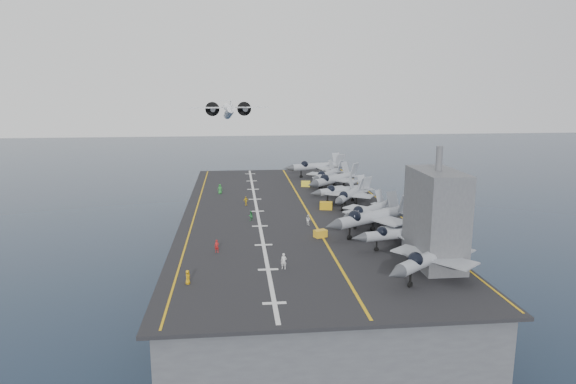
{
  "coord_description": "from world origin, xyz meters",
  "views": [
    {
      "loc": [
        -9.75,
        -89.73,
        32.64
      ],
      "look_at": [
        0.0,
        4.0,
        13.0
      ],
      "focal_mm": 32.0,
      "sensor_mm": 36.0,
      "label": 1
    }
  ],
  "objects": [
    {
      "name": "tow_cart_b",
      "position": [
        6.62,
        0.31,
        11.08
      ],
      "size": [
        2.52,
        1.92,
        1.35
      ],
      "primitive_type": null,
      "color": "gold",
      "rests_on": "flight_deck"
    },
    {
      "name": "fighter_jet_2",
      "position": [
        10.65,
        -16.3,
        13.25
      ],
      "size": [
        19.7,
        17.81,
        5.7
      ],
      "primitive_type": null,
      "color": "#A2A9B1",
      "rests_on": "flight_deck"
    },
    {
      "name": "fighter_jet_3",
      "position": [
        11.67,
        -10.57,
        12.8
      ],
      "size": [
        16.41,
        16.19,
        4.8
      ],
      "primitive_type": null,
      "color": "#959BA4",
      "rests_on": "flight_deck"
    },
    {
      "name": "flight_deck",
      "position": [
        0.0,
        0.0,
        10.2
      ],
      "size": [
        38.0,
        92.0,
        0.4
      ],
      "primitive_type": "cube",
      "color": "black",
      "rests_on": "hull"
    },
    {
      "name": "crew_5",
      "position": [
        -13.05,
        16.2,
        11.4
      ],
      "size": [
        1.24,
        0.86,
        2.0
      ],
      "primitive_type": "imported",
      "color": "#268C33",
      "rests_on": "flight_deck"
    },
    {
      "name": "crew_4",
      "position": [
        -7.91,
        4.95,
        11.25
      ],
      "size": [
        1.19,
        0.98,
        1.69
      ],
      "primitive_type": "imported",
      "color": "yellow",
      "rests_on": "flight_deck"
    },
    {
      "name": "tow_cart_a",
      "position": [
        2.68,
        -16.96,
        10.95
      ],
      "size": [
        2.14,
        1.8,
        1.1
      ],
      "primitive_type": null,
      "color": "gold",
      "rests_on": "flight_deck"
    },
    {
      "name": "hull",
      "position": [
        0.0,
        0.0,
        5.0
      ],
      "size": [
        36.0,
        90.0,
        10.0
      ],
      "primitive_type": "cube",
      "color": "#56595E",
      "rests_on": "ground"
    },
    {
      "name": "fighter_jet_5",
      "position": [
        11.26,
        6.72,
        12.71
      ],
      "size": [
        15.58,
        13.05,
        4.61
      ],
      "primitive_type": null,
      "color": "#98A3A9",
      "rests_on": "flight_deck"
    },
    {
      "name": "crew_7",
      "position": [
        1.82,
        -10.13,
        11.28
      ],
      "size": [
        1.17,
        1.27,
        1.76
      ],
      "primitive_type": "imported",
      "color": "white",
      "rests_on": "flight_deck"
    },
    {
      "name": "fighter_jet_7",
      "position": [
        10.88,
        23.13,
        12.92
      ],
      "size": [
        15.96,
        17.42,
        5.03
      ],
      "primitive_type": null,
      "color": "#9CA6AC",
      "rests_on": "flight_deck"
    },
    {
      "name": "landing_centerline",
      "position": [
        -6.0,
        0.0,
        10.42
      ],
      "size": [
        0.5,
        90.0,
        0.02
      ],
      "primitive_type": "cube",
      "color": "silver",
      "rests_on": "flight_deck"
    },
    {
      "name": "crew_2",
      "position": [
        -7.35,
        -6.15,
        11.21
      ],
      "size": [
        1.16,
        1.0,
        1.62
      ],
      "primitive_type": "imported",
      "color": "#1F8034",
      "rests_on": "flight_deck"
    },
    {
      "name": "fighter_jet_4",
      "position": [
        11.15,
        2.05,
        12.73
      ],
      "size": [
        14.44,
        16.08,
        4.65
      ],
      "primitive_type": null,
      "color": "gray",
      "rests_on": "flight_deck"
    },
    {
      "name": "tow_cart_c",
      "position": [
        5.89,
        22.1,
        11.0
      ],
      "size": [
        2.2,
        1.65,
        1.19
      ],
      "primitive_type": null,
      "color": "yellow",
      "rests_on": "flight_deck"
    },
    {
      "name": "fighter_jet_1",
      "position": [
        12.8,
        -23.53,
        12.67
      ],
      "size": [
        14.61,
        11.24,
        4.54
      ],
      "primitive_type": null,
      "color": "#99A0A8",
      "rests_on": "flight_deck"
    },
    {
      "name": "crew_0",
      "position": [
        -15.42,
        -33.65,
        11.22
      ],
      "size": [
        0.9,
        1.13,
        1.65
      ],
      "primitive_type": "imported",
      "color": "#D5990F",
      "rests_on": "flight_deck"
    },
    {
      "name": "crew_1",
      "position": [
        -12.48,
        -22.62,
        11.28
      ],
      "size": [
        1.22,
        1.0,
        1.76
      ],
      "primitive_type": "imported",
      "color": "#B21919",
      "rests_on": "flight_deck"
    },
    {
      "name": "fighter_jet_0",
      "position": [
        12.76,
        -34.52,
        12.99
      ],
      "size": [
        17.88,
        17.15,
        5.19
      ],
      "primitive_type": null,
      "color": "#959EA5",
      "rests_on": "flight_deck"
    },
    {
      "name": "deck_edge_port",
      "position": [
        -17.0,
        0.0,
        10.42
      ],
      "size": [
        0.25,
        90.0,
        0.02
      ],
      "primitive_type": "cube",
      "color": "gold",
      "rests_on": "flight_deck"
    },
    {
      "name": "fighter_jet_8",
      "position": [
        10.52,
        34.5,
        13.14
      ],
      "size": [
        17.98,
        14.28,
        5.48
      ],
      "primitive_type": null,
      "color": "#949CA4",
      "rests_on": "flight_deck"
    },
    {
      "name": "foul_line",
      "position": [
        3.0,
        0.0,
        10.42
      ],
      "size": [
        0.35,
        90.0,
        0.02
      ],
      "primitive_type": "cube",
      "color": "gold",
      "rests_on": "flight_deck"
    },
    {
      "name": "crew_6",
      "position": [
        -4.05,
        -29.93,
        11.41
      ],
      "size": [
        1.39,
        1.13,
        2.01
      ],
      "primitive_type": "imported",
      "color": "silver",
      "rests_on": "flight_deck"
    },
    {
      "name": "deck_edge_stbd",
      "position": [
        18.5,
        0.0,
        10.42
      ],
      "size": [
        0.25,
        90.0,
        0.02
      ],
      "primitive_type": "cube",
      "color": "gold",
      "rests_on": "flight_deck"
    },
    {
      "name": "ground",
      "position": [
        0.0,
        0.0,
        0.0
      ],
      "size": [
        500.0,
        500.0,
        0.0
      ],
      "primitive_type": "plane",
      "color": "#142135",
      "rests_on": "ground"
    },
    {
      "name": "fighter_jet_6",
      "position": [
        11.26,
        16.28,
        13.18
      ],
      "size": [
        18.93,
        18.74,
        5.55
      ],
      "primitive_type": null,
      "color": "#949DA4",
      "rests_on": "flight_deck"
    },
    {
      "name": "island_superstructure",
      "position": [
        15.0,
        -30.0,
        17.9
      ],
      "size": [
        5.0,
        10.0,
        15.0
      ],
      "primitive_type": null,
      "color": "#56595E",
      "rests_on": "flight_deck"
    },
    {
      "name": "transport_plane",
      "position": [
        -11.21,
        61.48,
        25.0
      ],
      "size": [
        24.16,
        17.58,
        5.4
      ],
      "primitive_type": null,
      "color": "silver"
    }
  ]
}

